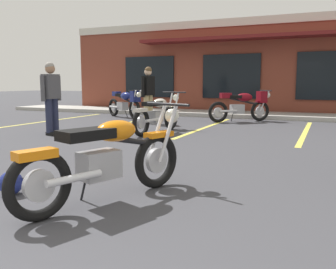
{
  "coord_description": "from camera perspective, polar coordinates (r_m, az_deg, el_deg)",
  "views": [
    {
      "loc": [
        1.76,
        -0.33,
        1.21
      ],
      "look_at": [
        -0.11,
        3.95,
        0.55
      ],
      "focal_mm": 39.36,
      "sensor_mm": 36.0,
      "label": 1
    }
  ],
  "objects": [
    {
      "name": "motorcycle_red_sportbike",
      "position": [
        8.89,
        -1.61,
        3.22
      ],
      "size": [
        0.67,
        2.11,
        0.98
      ],
      "color": "black",
      "rests_on": "ground_plane"
    },
    {
      "name": "person_in_black_shirt",
      "position": [
        8.93,
        -17.64,
        6.01
      ],
      "size": [
        0.29,
        0.6,
        1.68
      ],
      "color": "black",
      "rests_on": "ground_plane"
    },
    {
      "name": "painted_stall_lines",
      "position": [
        9.81,
        13.05,
        0.77
      ],
      "size": [
        12.86,
        4.8,
        0.01
      ],
      "color": "#DBCC4C",
      "rests_on": "ground_plane"
    },
    {
      "name": "helmet_on_pavement",
      "position": [
        4.37,
        -23.14,
        -6.91
      ],
      "size": [
        0.26,
        0.26,
        0.26
      ],
      "color": "navy",
      "rests_on": "ground_plane"
    },
    {
      "name": "brick_storefront_building",
      "position": [
        16.9,
        17.83,
        9.75
      ],
      "size": [
        17.69,
        6.04,
        3.64
      ],
      "color": "brown",
      "rests_on": "ground_plane"
    },
    {
      "name": "person_in_shorts_foreground",
      "position": [
        11.0,
        -3.09,
        6.68
      ],
      "size": [
        0.33,
        0.61,
        1.68
      ],
      "color": "black",
      "rests_on": "ground_plane"
    },
    {
      "name": "motorcycle_blue_standard",
      "position": [
        11.66,
        11.53,
        4.53
      ],
      "size": [
        1.73,
        1.57,
        0.98
      ],
      "color": "black",
      "rests_on": "ground_plane"
    },
    {
      "name": "motorcycle_silver_naked",
      "position": [
        12.75,
        -6.65,
        4.92
      ],
      "size": [
        1.89,
        1.3,
        0.98
      ],
      "color": "black",
      "rests_on": "ground_plane"
    },
    {
      "name": "sidewalk_kerb",
      "position": [
        13.34,
        15.91,
        2.83
      ],
      "size": [
        22.0,
        1.8,
        0.14
      ],
      "primitive_type": "cube",
      "color": "#A8A59E",
      "rests_on": "ground_plane"
    },
    {
      "name": "motorcycle_foreground_classic",
      "position": [
        3.77,
        -9.34,
        -3.48
      ],
      "size": [
        1.03,
        2.02,
        0.98
      ],
      "color": "black",
      "rests_on": "ground_plane"
    },
    {
      "name": "ground_plane",
      "position": [
        4.94,
        1.98,
        -6.14
      ],
      "size": [
        80.0,
        80.0,
        0.0
      ],
      "primitive_type": "plane",
      "color": "#3D3D42"
    }
  ]
}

